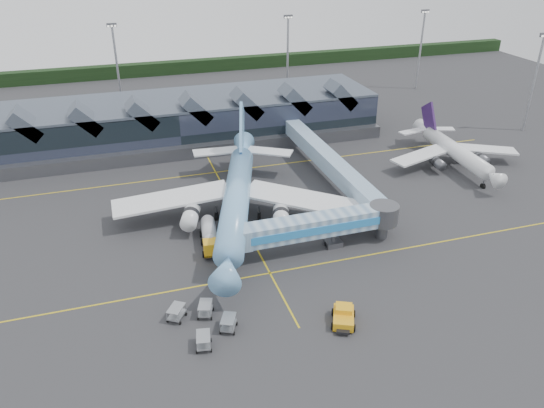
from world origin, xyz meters
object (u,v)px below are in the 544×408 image
object	(u,v)px
main_airliner	(237,195)
fuel_truck	(210,235)
jet_bridge	(327,225)
regional_jet	(453,150)
pushback_tug	(343,317)

from	to	relation	value
main_airliner	fuel_truck	size ratio (longest dim) A/B	4.89
jet_bridge	main_airliner	bearing A→B (deg)	129.56
main_airliner	regional_jet	distance (m)	47.76
jet_bridge	pushback_tug	size ratio (longest dim) A/B	5.24
main_airliner	pushback_tug	xyz separation A→B (m)	(5.89, -29.17, -3.57)
main_airliner	fuel_truck	bearing A→B (deg)	-114.36
main_airliner	jet_bridge	size ratio (longest dim) A/B	1.77
regional_jet	pushback_tug	bearing A→B (deg)	-133.55
main_airliner	regional_jet	bearing A→B (deg)	28.23
pushback_tug	fuel_truck	bearing A→B (deg)	142.78
regional_jet	pushback_tug	size ratio (longest dim) A/B	6.01
regional_jet	jet_bridge	world-z (taller)	regional_jet
regional_jet	fuel_truck	bearing A→B (deg)	-160.03
main_airliner	jet_bridge	world-z (taller)	main_airliner
regional_jet	pushback_tug	world-z (taller)	regional_jet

